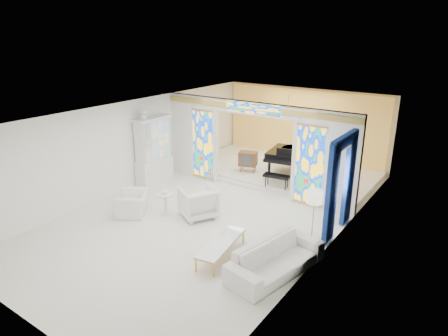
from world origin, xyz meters
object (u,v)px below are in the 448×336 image
Objects in this scene: armchair_right at (198,202)px; grand_piano at (294,154)px; china_cabinet at (153,151)px; armchair_left at (133,203)px; coffee_table at (221,243)px; tv_console at (248,159)px; sofa at (276,258)px.

grand_piano is (0.86, 4.52, 0.47)m from armchair_right.
china_cabinet is 2.65× the size of armchair_left.
coffee_table is at bearing 48.34° from armchair_left.
china_cabinet reaches higher than grand_piano.
armchair_left reaches higher than coffee_table.
armchair_right is at bearing -23.10° from china_cabinet.
grand_piano reaches higher than armchair_left.
armchair_right is 3.81m from tv_console.
grand_piano is (2.55, 5.48, 0.58)m from armchair_left.
sofa is 0.84× the size of grand_piano.
armchair_left is 3.53m from coffee_table.
grand_piano is at bearing 40.24° from china_cabinet.
armchair_right is 0.40× the size of sofa.
sofa is at bearing 52.42° from armchair_left.
armchair_left is 4.89m from sofa.
sofa is at bearing 7.20° from coffee_table.
tv_console is at bearing -141.00° from armchair_right.
armchair_right is at bearing 85.33° from armchair_left.
china_cabinet reaches higher than sofa.
china_cabinet is 3.31m from armchair_right.
grand_piano is (-0.95, 5.93, 0.55)m from coffee_table.
coffee_table is (-1.38, -0.17, 0.01)m from sofa.
grand_piano is at bearing -161.34° from armchair_right.
tv_console reaches higher than sofa.
coffee_table is 2.44× the size of tv_console.
armchair_left is 1.94m from armchair_right.
sofa reaches higher than armchair_left.
grand_piano is at bearing 99.13° from coffee_table.
sofa is 6.29m from tv_console.
china_cabinet is at bearing -151.35° from tv_console.
grand_piano is at bearing 33.73° from sofa.
china_cabinet is 5.03m from grand_piano.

